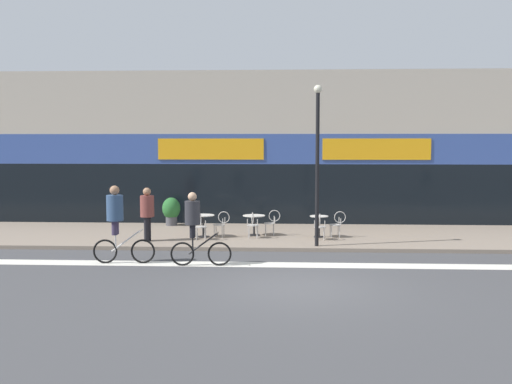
% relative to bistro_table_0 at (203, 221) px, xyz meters
% --- Properties ---
extents(ground_plane, '(120.00, 120.00, 0.00)m').
position_rel_bistro_table_0_xyz_m(ground_plane, '(3.12, -6.49, -0.68)').
color(ground_plane, '#424244').
extents(sidewalk_slab, '(40.00, 5.50, 0.12)m').
position_rel_bistro_table_0_xyz_m(sidewalk_slab, '(3.12, 0.76, -0.62)').
color(sidewalk_slab, gray).
rests_on(sidewalk_slab, ground).
extents(storefront_facade, '(40.00, 4.06, 6.24)m').
position_rel_bistro_table_0_xyz_m(storefront_facade, '(3.12, 5.48, 2.43)').
color(storefront_facade, '#B2A899').
rests_on(storefront_facade, ground).
extents(bike_lane_stripe, '(36.00, 0.70, 0.01)m').
position_rel_bistro_table_0_xyz_m(bike_lane_stripe, '(3.12, -3.99, -0.67)').
color(bike_lane_stripe, silver).
rests_on(bike_lane_stripe, ground).
extents(bistro_table_0, '(0.78, 0.78, 0.77)m').
position_rel_bistro_table_0_xyz_m(bistro_table_0, '(0.00, 0.00, 0.00)').
color(bistro_table_0, black).
rests_on(bistro_table_0, sidewalk_slab).
extents(bistro_table_1, '(0.79, 0.79, 0.71)m').
position_rel_bistro_table_0_xyz_m(bistro_table_1, '(1.73, 0.46, -0.04)').
color(bistro_table_1, black).
rests_on(bistro_table_1, sidewalk_slab).
extents(bistro_table_2, '(0.64, 0.64, 0.74)m').
position_rel_bistro_table_0_xyz_m(bistro_table_2, '(4.00, 0.18, -0.03)').
color(bistro_table_2, black).
rests_on(bistro_table_2, sidewalk_slab).
extents(cafe_chair_0_near, '(0.41, 0.58, 0.90)m').
position_rel_bistro_table_0_xyz_m(cafe_chair_0_near, '(0.00, -0.63, -0.04)').
color(cafe_chair_0_near, '#B7B2AD').
rests_on(cafe_chair_0_near, sidewalk_slab).
extents(cafe_chair_0_side, '(0.59, 0.44, 0.90)m').
position_rel_bistro_table_0_xyz_m(cafe_chair_0_side, '(0.63, -0.01, -0.04)').
color(cafe_chair_0_side, '#B7B2AD').
rests_on(cafe_chair_0_side, sidewalk_slab).
extents(cafe_chair_1_near, '(0.43, 0.59, 0.90)m').
position_rel_bistro_table_0_xyz_m(cafe_chair_1_near, '(1.73, -0.16, -0.04)').
color(cafe_chair_1_near, '#B7B2AD').
rests_on(cafe_chair_1_near, sidewalk_slab).
extents(cafe_chair_1_side, '(0.59, 0.43, 0.90)m').
position_rel_bistro_table_0_xyz_m(cafe_chair_1_side, '(2.36, 0.47, -0.04)').
color(cafe_chair_1_side, '#B7B2AD').
rests_on(cafe_chair_1_side, sidewalk_slab).
extents(cafe_chair_2_near, '(0.44, 0.59, 0.90)m').
position_rel_bistro_table_0_xyz_m(cafe_chair_2_near, '(3.99, -0.44, -0.04)').
color(cafe_chair_2_near, '#B7B2AD').
rests_on(cafe_chair_2_near, sidewalk_slab).
extents(cafe_chair_2_side, '(0.59, 0.43, 0.90)m').
position_rel_bistro_table_0_xyz_m(cafe_chair_2_side, '(4.62, 0.19, -0.04)').
color(cafe_chair_2_side, '#B7B2AD').
rests_on(cafe_chair_2_side, sidewalk_slab).
extents(planter_pot, '(0.71, 0.71, 1.10)m').
position_rel_bistro_table_0_xyz_m(planter_pot, '(-1.67, 2.86, 0.04)').
color(planter_pot, '#4C4C51').
rests_on(planter_pot, sidewalk_slab).
extents(lamp_post, '(0.26, 0.26, 5.05)m').
position_rel_bistro_table_0_xyz_m(lamp_post, '(3.83, -1.57, 2.37)').
color(lamp_post, black).
rests_on(lamp_post, sidewalk_slab).
extents(cyclist_1, '(1.74, 0.53, 2.20)m').
position_rel_bistro_table_0_xyz_m(cyclist_1, '(-1.86, -4.01, 0.62)').
color(cyclist_1, black).
rests_on(cyclist_1, ground).
extents(cyclist_2, '(1.69, 0.50, 2.04)m').
position_rel_bistro_table_0_xyz_m(cyclist_2, '(0.36, -4.22, 0.50)').
color(cyclist_2, black).
rests_on(cyclist_2, ground).
extents(pedestrian_near_end, '(0.53, 0.53, 1.78)m').
position_rel_bistro_table_0_xyz_m(pedestrian_near_end, '(-1.74, -0.90, 0.50)').
color(pedestrian_near_end, black).
rests_on(pedestrian_near_end, sidewalk_slab).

